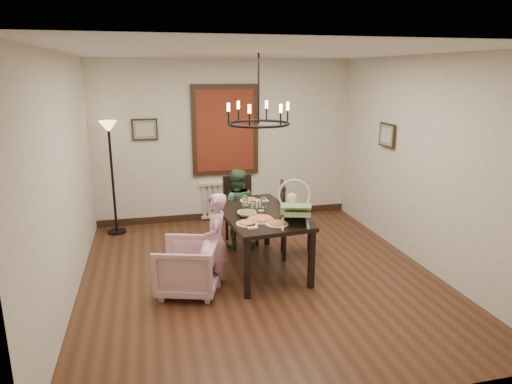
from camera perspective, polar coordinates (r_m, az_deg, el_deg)
name	(u,v)px	position (r m, az deg, el deg)	size (l,w,h in m)	color
room_shell	(253,165)	(5.96, -0.43, 3.39)	(4.51, 5.00, 2.81)	#4F2D1B
dining_table	(258,218)	(6.04, 0.30, -3.31)	(1.10, 1.76, 0.79)	black
chair_far	(242,210)	(7.00, -1.82, -2.32)	(0.46, 0.46, 1.04)	black
chair_right	(298,220)	(6.51, 5.24, -3.45)	(0.48, 0.48, 1.10)	black
armchair	(187,267)	(5.57, -8.57, -9.28)	(0.69, 0.71, 0.64)	#CC9CAC
elderly_woman	(216,248)	(5.67, -4.98, -6.93)	(0.36, 0.23, 0.97)	#D596B6
seated_man	(237,215)	(6.83, -2.45, -2.93)	(0.49, 0.38, 1.00)	#365A3B
baby_bouncer	(295,208)	(5.55, 4.94, -2.06)	(0.41, 0.57, 0.37)	#B4E19B
salad_bowl	(247,214)	(5.84, -1.16, -2.71)	(0.29, 0.29, 0.07)	white
pizza_platter	(260,219)	(5.68, 0.54, -3.39)	(0.32, 0.32, 0.04)	tan
drinking_glass	(253,207)	(5.99, -0.37, -1.84)	(0.08, 0.08, 0.15)	silver
window_blinds	(225,130)	(7.95, -3.87, 7.70)	(1.00, 0.03, 1.40)	maroon
radiator	(226,200)	(8.22, -3.74, -0.96)	(0.92, 0.12, 0.62)	silver
picture_back	(145,130)	(7.85, -13.73, 7.59)	(0.42, 0.03, 0.36)	black
picture_right	(387,135)	(7.21, 16.05, 6.83)	(0.42, 0.03, 0.36)	black
floor_lamp	(113,180)	(7.68, -17.49, 1.49)	(0.30, 0.30, 1.80)	black
chandelier	(259,124)	(5.78, 0.31, 8.55)	(0.80, 0.80, 0.04)	black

